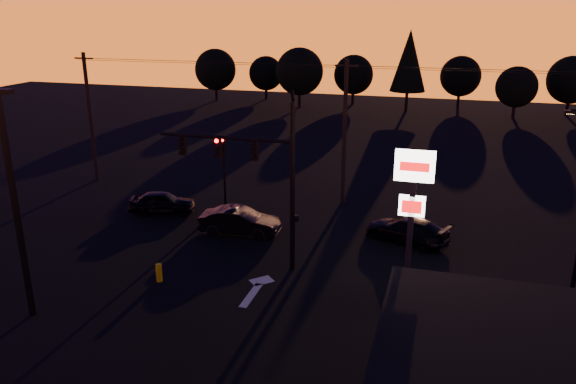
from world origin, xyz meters
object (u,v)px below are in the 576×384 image
(bollard, at_px, (159,273))
(car_mid, at_px, (240,221))
(car_right, at_px, (407,230))
(suv_parked, at_px, (466,371))
(secondary_signal, at_px, (224,162))
(car_left, at_px, (162,202))
(traffic_signal_mast, at_px, (259,167))
(parking_lot_light, at_px, (13,192))
(pylon_sign, at_px, (412,198))

(bollard, height_order, car_mid, car_mid)
(car_right, height_order, suv_parked, car_right)
(secondary_signal, bearing_deg, car_left, -144.10)
(car_left, bearing_deg, traffic_signal_mast, -138.73)
(traffic_signal_mast, distance_m, parking_lot_light, 10.19)
(traffic_signal_mast, relative_size, car_left, 2.20)
(car_left, height_order, suv_parked, car_left)
(car_right, xyz_separation_m, suv_parked, (2.88, -11.74, -0.02))
(traffic_signal_mast, height_order, car_left, traffic_signal_mast)
(secondary_signal, xyz_separation_m, pylon_sign, (12.00, -9.99, 2.05))
(parking_lot_light, relative_size, car_right, 2.00)
(traffic_signal_mast, height_order, pylon_sign, traffic_signal_mast)
(traffic_signal_mast, height_order, suv_parked, traffic_signal_mast)
(parking_lot_light, bearing_deg, traffic_signal_mast, 43.37)
(bollard, height_order, suv_parked, suv_parked)
(bollard, xyz_separation_m, car_right, (10.41, 7.77, 0.24))
(car_left, xyz_separation_m, car_right, (14.60, -0.36, -0.00))
(suv_parked, bearing_deg, car_left, 160.23)
(traffic_signal_mast, bearing_deg, pylon_sign, -19.36)
(secondary_signal, xyz_separation_m, car_mid, (2.53, -4.08, -2.14))
(secondary_signal, height_order, bollard, secondary_signal)
(pylon_sign, distance_m, car_mid, 11.92)
(traffic_signal_mast, xyz_separation_m, pylon_sign, (7.10, -2.49, -0.02))
(secondary_signal, distance_m, suv_parked, 20.42)
(traffic_signal_mast, distance_m, suv_parked, 12.44)
(car_mid, bearing_deg, car_right, -84.79)
(bollard, distance_m, suv_parked, 13.88)
(secondary_signal, height_order, car_left, secondary_signal)
(parking_lot_light, distance_m, car_left, 13.06)
(car_mid, height_order, car_right, car_mid)
(pylon_sign, distance_m, car_right, 8.51)
(bollard, xyz_separation_m, car_mid, (1.50, 6.33, 0.30))
(car_mid, bearing_deg, car_left, 68.55)
(parking_lot_light, bearing_deg, car_left, 93.06)
(car_right, bearing_deg, secondary_signal, -80.61)
(car_right, distance_m, suv_parked, 12.09)
(parking_lot_light, height_order, car_right, parking_lot_light)
(bollard, relative_size, car_left, 0.22)
(pylon_sign, xyz_separation_m, car_left, (-15.15, 7.70, -4.25))
(parking_lot_light, bearing_deg, car_mid, 64.21)
(car_right, bearing_deg, traffic_signal_mast, -31.05)
(parking_lot_light, height_order, bollard, parking_lot_light)
(secondary_signal, bearing_deg, car_right, -13.00)
(car_mid, relative_size, car_right, 0.96)
(parking_lot_light, relative_size, suv_parked, 1.98)
(parking_lot_light, xyz_separation_m, suv_parked, (16.82, 0.10, -4.63))
(parking_lot_light, distance_m, pylon_sign, 15.19)
(car_mid, bearing_deg, parking_lot_light, 150.28)
(traffic_signal_mast, bearing_deg, car_mid, 124.77)
(traffic_signal_mast, xyz_separation_m, car_mid, (-2.37, 3.42, -4.21))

